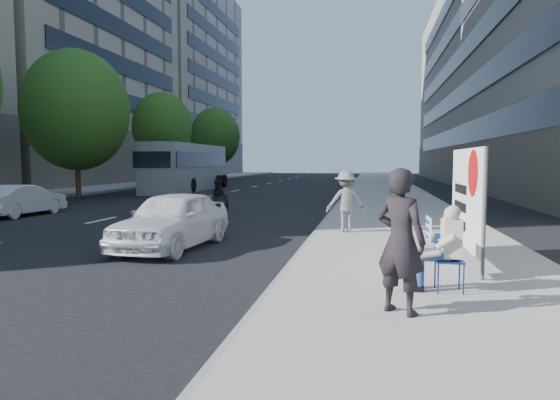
% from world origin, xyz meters
% --- Properties ---
extents(ground, '(160.00, 160.00, 0.00)m').
position_xyz_m(ground, '(0.00, 0.00, 0.00)').
color(ground, black).
rests_on(ground, ground).
extents(near_sidewalk, '(5.00, 120.00, 0.15)m').
position_xyz_m(near_sidewalk, '(4.00, 20.00, 0.07)').
color(near_sidewalk, '#9C9992').
rests_on(near_sidewalk, ground).
extents(far_sidewalk, '(4.50, 120.00, 0.15)m').
position_xyz_m(far_sidewalk, '(-16.75, 20.00, 0.07)').
color(far_sidewalk, '#9C9992').
rests_on(far_sidewalk, ground).
extents(far_bldg_mid, '(22.00, 26.00, 34.00)m').
position_xyz_m(far_bldg_mid, '(-30.00, 34.00, 17.00)').
color(far_bldg_mid, tan).
rests_on(far_bldg_mid, ground).
extents(far_bldg_north, '(22.00, 28.00, 28.00)m').
position_xyz_m(far_bldg_north, '(-30.00, 62.00, 14.00)').
color(far_bldg_north, tan).
rests_on(far_bldg_north, ground).
extents(tree_far_c, '(6.00, 6.00, 8.47)m').
position_xyz_m(tree_far_c, '(-13.70, 18.00, 5.02)').
color(tree_far_c, '#382616').
rests_on(tree_far_c, ground).
extents(tree_far_d, '(4.80, 4.80, 7.65)m').
position_xyz_m(tree_far_d, '(-13.70, 30.00, 4.89)').
color(tree_far_d, '#382616').
rests_on(tree_far_d, ground).
extents(tree_far_e, '(5.40, 5.40, 7.89)m').
position_xyz_m(tree_far_e, '(-13.70, 44.00, 4.78)').
color(tree_far_e, '#382616').
rests_on(tree_far_e, ground).
extents(seated_protester, '(0.83, 1.12, 1.31)m').
position_xyz_m(seated_protester, '(4.03, -0.53, 0.87)').
color(seated_protester, navy).
rests_on(seated_protester, near_sidewalk).
extents(jogger, '(1.20, 0.83, 1.70)m').
position_xyz_m(jogger, '(2.30, 5.57, 1.00)').
color(jogger, slate).
rests_on(jogger, near_sidewalk).
extents(pedestrian_woman, '(0.82, 0.76, 1.88)m').
position_xyz_m(pedestrian_woman, '(3.35, -1.80, 1.09)').
color(pedestrian_woman, black).
rests_on(pedestrian_woman, near_sidewalk).
extents(protest_banner, '(0.08, 3.06, 2.20)m').
position_xyz_m(protest_banner, '(4.78, 1.77, 1.40)').
color(protest_banner, '#4C4C4C').
rests_on(protest_banner, near_sidewalk).
extents(white_sedan_near, '(1.96, 4.21, 1.39)m').
position_xyz_m(white_sedan_near, '(-1.76, 3.04, 0.70)').
color(white_sedan_near, white).
rests_on(white_sedan_near, ground).
extents(white_sedan_mid, '(1.45, 3.72, 1.21)m').
position_xyz_m(white_sedan_mid, '(-10.27, 8.81, 0.60)').
color(white_sedan_mid, silver).
rests_on(white_sedan_mid, ground).
extents(motorcycle, '(0.72, 2.05, 1.42)m').
position_xyz_m(motorcycle, '(-2.69, 9.88, 0.64)').
color(motorcycle, black).
rests_on(motorcycle, ground).
extents(bus, '(3.00, 12.13, 3.30)m').
position_xyz_m(bus, '(-10.05, 26.00, 1.64)').
color(bus, gray).
rests_on(bus, ground).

